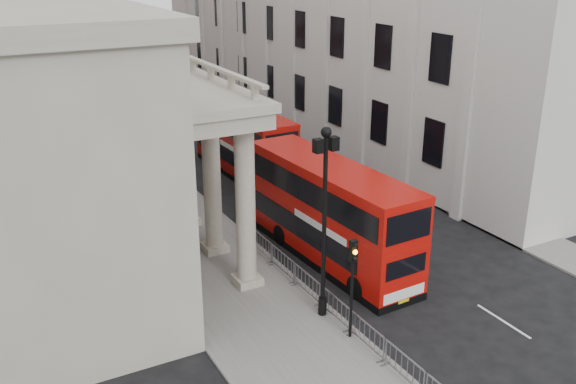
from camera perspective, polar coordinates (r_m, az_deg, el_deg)
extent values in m
plane|color=black|center=(25.81, 9.01, -14.63)|extent=(260.00, 260.00, 0.00)
cube|color=slate|center=(49.78, -15.13, 2.73)|extent=(6.00, 140.00, 0.12)
cube|color=slate|center=(55.59, 1.60, 5.31)|extent=(3.00, 140.00, 0.12)
cube|color=slate|center=(50.47, -11.89, 3.27)|extent=(0.20, 140.00, 0.14)
cube|color=#9D9583|center=(35.64, -23.01, 4.72)|extent=(9.00, 28.00, 12.00)
cube|color=#60605E|center=(110.65, -18.75, 14.06)|extent=(8.00, 8.00, 8.00)
cylinder|color=black|center=(27.97, 3.08, -10.06)|extent=(0.36, 0.36, 0.80)
cylinder|color=black|center=(26.32, 3.23, -3.32)|extent=(0.18, 0.18, 8.00)
sphere|color=black|center=(24.93, 3.42, 5.32)|extent=(0.44, 0.44, 0.44)
cube|color=black|center=(25.25, 4.07, 4.32)|extent=(0.35, 0.35, 0.55)
cube|color=black|center=(24.89, 2.71, 4.12)|extent=(0.35, 0.35, 0.55)
cylinder|color=black|center=(41.13, -8.55, 0.13)|extent=(0.36, 0.36, 0.80)
cylinder|color=black|center=(40.02, -8.83, 4.96)|extent=(0.18, 0.18, 8.00)
sphere|color=black|center=(39.12, -9.16, 10.75)|extent=(0.44, 0.44, 0.44)
cube|color=black|center=(39.33, -8.63, 10.09)|extent=(0.35, 0.35, 0.55)
cube|color=black|center=(39.10, -9.61, 9.97)|extent=(0.35, 0.35, 0.55)
cylinder|color=black|center=(55.79, -14.29, 5.22)|extent=(0.36, 0.36, 0.80)
cylinder|color=black|center=(54.98, -14.62, 8.83)|extent=(0.18, 0.18, 8.00)
sphere|color=black|center=(54.33, -15.02, 13.06)|extent=(0.44, 0.44, 0.44)
cube|color=black|center=(54.48, -14.61, 12.58)|extent=(0.35, 0.35, 0.55)
cube|color=black|center=(54.31, -15.34, 12.50)|extent=(0.35, 0.35, 0.55)
cylinder|color=black|center=(25.92, 5.65, -9.50)|extent=(0.12, 0.12, 3.40)
cube|color=black|center=(24.91, 5.83, -5.22)|extent=(0.28, 0.22, 0.90)
sphere|color=black|center=(24.69, 6.02, -4.71)|extent=(0.18, 0.18, 0.18)
sphere|color=orange|center=(24.82, 5.99, -5.34)|extent=(0.18, 0.18, 0.18)
sphere|color=black|center=(24.95, 5.97, -5.96)|extent=(0.18, 0.18, 0.18)
cube|color=gray|center=(24.42, 10.30, -15.09)|extent=(0.50, 2.30, 1.10)
cube|color=gray|center=(25.94, 7.04, -12.52)|extent=(0.50, 2.30, 1.10)
cube|color=gray|center=(27.58, 4.20, -10.22)|extent=(0.50, 2.30, 1.10)
cube|color=gray|center=(29.31, 1.72, -8.16)|extent=(0.50, 2.30, 1.10)
cube|color=gray|center=(31.13, -0.46, -6.33)|extent=(0.50, 2.30, 1.10)
cube|color=gray|center=(33.01, -2.37, -4.69)|extent=(0.50, 2.30, 1.10)
cube|color=#B70D08|center=(32.55, 3.71, -3.52)|extent=(3.32, 11.67, 2.20)
cube|color=#B70D08|center=(31.68, 3.80, 0.25)|extent=(3.32, 11.67, 1.92)
cube|color=#B70D08|center=(31.32, 3.85, 2.13)|extent=(3.36, 11.71, 0.27)
cube|color=black|center=(33.10, 3.66, -5.56)|extent=(3.34, 11.67, 0.38)
cube|color=black|center=(32.44, 3.72, -3.07)|extent=(3.28, 9.47, 1.10)
cube|color=black|center=(31.65, 3.81, 0.43)|extent=(3.35, 11.01, 1.21)
cube|color=white|center=(28.89, 10.26, -8.88)|extent=(2.31, 0.18, 0.49)
cube|color=yellow|center=(29.06, 10.23, -9.52)|extent=(0.61, 0.07, 0.14)
cylinder|color=black|center=(29.43, 6.15, -8.43)|extent=(0.41, 1.12, 1.10)
cylinder|color=black|center=(30.84, 9.87, -7.19)|extent=(0.41, 1.12, 1.10)
cylinder|color=black|center=(34.38, -0.60, -3.81)|extent=(0.41, 1.12, 1.10)
cylinder|color=black|center=(35.60, 2.85, -2.94)|extent=(0.41, 1.12, 1.10)
cube|color=#A10C07|center=(44.82, -3.92, 3.24)|extent=(2.85, 10.93, 2.07)
cube|color=#A10C07|center=(44.23, -3.99, 5.90)|extent=(2.85, 10.93, 1.81)
cube|color=#A10C07|center=(43.98, -4.02, 7.20)|extent=(2.89, 10.97, 0.26)
cube|color=black|center=(45.20, -3.88, 1.77)|extent=(2.87, 10.93, 0.36)
cube|color=black|center=(44.75, -3.93, 3.56)|extent=(2.86, 8.86, 1.04)
cube|color=black|center=(44.20, -3.99, 6.03)|extent=(2.90, 10.31, 1.14)
cube|color=white|center=(40.50, -0.52, 0.27)|extent=(2.17, 0.11, 0.47)
cube|color=yellow|center=(40.61, -0.51, -0.19)|extent=(0.57, 0.06, 0.13)
cylinder|color=black|center=(41.41, -3.05, 0.48)|extent=(0.36, 1.04, 1.04)
cylinder|color=black|center=(42.44, -0.23, 1.02)|extent=(0.36, 1.04, 1.04)
cylinder|color=black|center=(46.84, -6.54, 2.80)|extent=(0.36, 1.04, 1.04)
cylinder|color=black|center=(47.75, -3.97, 3.24)|extent=(0.36, 1.04, 1.04)
imported|color=black|center=(32.57, -9.14, -4.58)|extent=(0.81, 0.70, 1.86)
imported|color=#2A2321|center=(40.61, -15.03, 0.06)|extent=(1.05, 0.98, 1.73)
imported|color=black|center=(42.91, -12.80, 1.48)|extent=(0.97, 0.68, 1.88)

